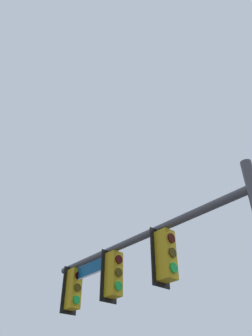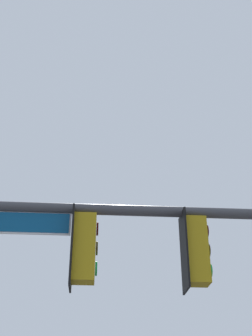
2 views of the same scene
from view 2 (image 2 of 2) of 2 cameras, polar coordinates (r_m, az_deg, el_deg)
The scene contains 1 object.
signal_pole_near at distance 7.52m, azimuth 4.38°, elevation -11.71°, with size 6.45×1.83×5.52m.
Camera 2 is at (-6.61, 2.05, 1.75)m, focal length 50.00 mm.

